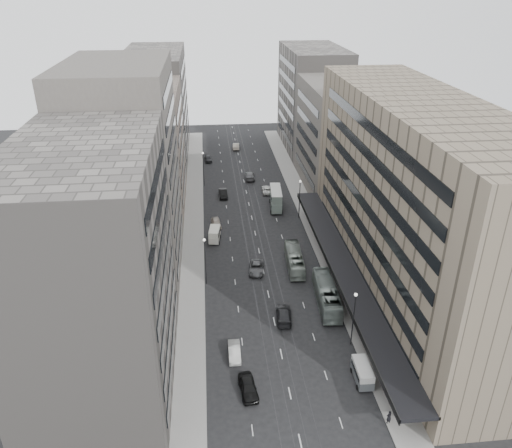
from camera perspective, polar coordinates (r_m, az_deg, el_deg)
name	(u,v)px	position (r m, az deg, el deg)	size (l,w,h in m)	color
ground	(275,326)	(73.05, 2.21, -11.54)	(220.00, 220.00, 0.00)	black
sidewalk_right	(307,212)	(106.58, 5.88, 1.39)	(4.00, 125.00, 0.15)	gray
sidewalk_left	(194,217)	(104.64, -7.11, 0.82)	(4.00, 125.00, 0.15)	gray
department_store	(413,202)	(77.59, 17.49, 2.42)	(19.20, 60.00, 30.00)	#776A57
building_right_mid	(338,137)	(117.75, 9.38, 9.83)	(15.00, 28.00, 24.00)	#554F49
building_right_far	(312,99)	(145.52, 6.46, 13.98)	(15.00, 32.00, 28.00)	slate
building_left_a	(97,275)	(58.84, -17.72, -5.54)	(15.00, 28.00, 30.00)	slate
building_left_b	(126,173)	(81.98, -14.58, 5.64)	(15.00, 26.00, 34.00)	#554F49
building_left_c	(146,148)	(108.75, -12.49, 8.44)	(15.00, 28.00, 25.00)	#716258
building_left_d	(157,105)	(140.06, -11.24, 13.17)	(15.00, 38.00, 28.00)	slate
lamp_right_near	(354,313)	(67.90, 11.13, -9.95)	(0.44, 0.44, 8.32)	#262628
lamp_right_far	(300,195)	(101.84, 5.02, 3.36)	(0.44, 0.44, 8.32)	#262628
lamp_left_near	(205,256)	(79.60, -5.85, -3.66)	(0.44, 0.44, 8.32)	#262628
lamp_left_far	(203,165)	(118.83, -6.04, 6.74)	(0.44, 0.44, 8.32)	#262628
bus_near	(327,294)	(77.15, 8.09, -7.97)	(2.82, 12.04, 3.35)	gray
bus_far	(295,259)	(85.88, 4.43, -4.06)	(2.46, 10.52, 2.93)	#96A297
double_decker	(276,198)	(107.06, 2.28, 2.96)	(2.95, 8.11, 4.36)	slate
vw_microbus	(363,372)	(65.22, 12.08, -16.24)	(2.13, 4.46, 2.38)	#4C5053
panel_van	(214,234)	(94.20, -4.77, -1.17)	(2.46, 4.34, 2.61)	beige
sedan_0	(248,387)	(62.82, -0.90, -18.14)	(1.95, 4.86, 1.66)	black
sedan_1	(234,352)	(67.66, -2.48, -14.37)	(1.55, 4.44, 1.46)	#B4B4B0
sedan_2	(256,268)	(84.74, 0.05, -5.02)	(2.37, 5.13, 1.43)	#565759
sedan_3	(284,314)	(73.90, 3.20, -10.28)	(2.22, 5.45, 1.58)	#242527
sedan_4	(216,223)	(100.09, -4.57, 0.14)	(1.79, 4.44, 1.51)	#AB9C8D
sedan_5	(223,193)	(113.62, -3.78, 3.51)	(1.73, 4.97, 1.64)	black
sedan_6	(267,189)	(115.80, 1.29, 3.96)	(2.36, 5.13, 1.42)	white
sedan_7	(250,176)	(123.86, -0.73, 5.56)	(2.32, 5.71, 1.66)	#605F62
sedan_8	(208,159)	(136.78, -5.50, 7.46)	(1.82, 4.53, 1.54)	#28282B
sedan_9	(236,146)	(146.66, -2.29, 8.90)	(1.78, 5.11, 1.68)	beige
pedestrian	(389,417)	(61.20, 14.95, -20.53)	(0.65, 0.43, 1.78)	black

